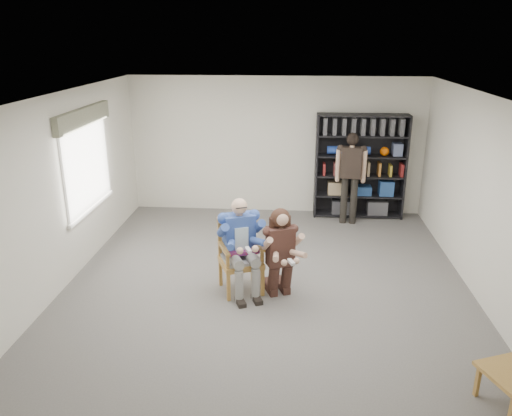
# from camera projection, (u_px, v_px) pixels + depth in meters

# --- Properties ---
(room_shell) EXTENTS (6.00, 7.00, 2.80)m
(room_shell) POSITION_uv_depth(u_px,v_px,m) (267.00, 199.00, 6.95)
(room_shell) COLOR white
(room_shell) RESTS_ON ground
(floor) EXTENTS (6.00, 7.00, 0.01)m
(floor) POSITION_uv_depth(u_px,v_px,m) (266.00, 288.00, 7.41)
(floor) COLOR #625F5C
(floor) RESTS_ON ground
(window_left) EXTENTS (0.16, 2.00, 1.75)m
(window_left) POSITION_uv_depth(u_px,v_px,m) (88.00, 162.00, 8.02)
(window_left) COLOR white
(window_left) RESTS_ON room_shell
(armchair) EXTENTS (0.81, 0.80, 1.09)m
(armchair) POSITION_uv_depth(u_px,v_px,m) (241.00, 256.00, 7.17)
(armchair) COLOR #AD7F36
(armchair) RESTS_ON floor
(seated_man) EXTENTS (0.88, 1.02, 1.42)m
(seated_man) POSITION_uv_depth(u_px,v_px,m) (241.00, 246.00, 7.12)
(seated_man) COLOR navy
(seated_man) RESTS_ON floor
(kneeling_woman) EXTENTS (0.83, 1.01, 1.30)m
(kneeling_woman) POSITION_uv_depth(u_px,v_px,m) (281.00, 254.00, 6.99)
(kneeling_woman) COLOR #37241C
(kneeling_woman) RESTS_ON floor
(bookshelf) EXTENTS (1.80, 0.38, 2.10)m
(bookshelf) POSITION_uv_depth(u_px,v_px,m) (360.00, 167.00, 10.03)
(bookshelf) COLOR black
(bookshelf) RESTS_ON floor
(standing_man) EXTENTS (0.59, 0.37, 1.81)m
(standing_man) POSITION_uv_depth(u_px,v_px,m) (350.00, 179.00, 9.69)
(standing_man) COLOR black
(standing_man) RESTS_ON floor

